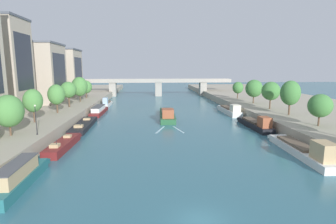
{
  "coord_description": "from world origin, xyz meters",
  "views": [
    {
      "loc": [
        -4.03,
        -19.29,
        12.21
      ],
      "look_at": [
        0.0,
        37.11,
        2.71
      ],
      "focal_mm": 28.33,
      "sensor_mm": 36.0,
      "label": 1
    }
  ],
  "objects_px": {
    "moored_boat_right_end": "(230,110)",
    "tree_right_far": "(320,106)",
    "moored_boat_left_gap_after": "(99,110)",
    "tree_left_distant": "(56,95)",
    "moored_boat_left_upstream": "(84,125)",
    "bridge_far": "(158,85)",
    "barge_midriver": "(167,114)",
    "tree_left_by_lamp": "(8,111)",
    "tree_left_third": "(33,101)",
    "tree_right_by_lamp": "(271,91)",
    "moored_boat_right_downstream": "(256,124)",
    "tree_left_past_mid": "(80,87)",
    "moored_boat_left_downstream": "(107,103)",
    "tree_left_midway": "(86,87)",
    "moored_boat_left_midway": "(63,144)",
    "lamppost_left_bank": "(36,118)",
    "tree_right_nearest": "(254,88)",
    "moored_boat_right_second": "(304,150)",
    "tree_right_end_of_row": "(290,93)",
    "tree_left_end_of_row": "(68,90)",
    "moored_boat_left_end": "(19,176)",
    "tree_right_midway": "(238,88)"
  },
  "relations": [
    {
      "from": "tree_left_past_mid",
      "to": "tree_right_midway",
      "type": "height_order",
      "value": "tree_left_past_mid"
    },
    {
      "from": "moored_boat_right_downstream",
      "to": "tree_left_past_mid",
      "type": "xyz_separation_m",
      "value": [
        -42.06,
        28.72,
        5.79
      ]
    },
    {
      "from": "tree_right_nearest",
      "to": "bridge_far",
      "type": "xyz_separation_m",
      "value": [
        -25.64,
        42.19,
        -1.66
      ]
    },
    {
      "from": "moored_boat_left_end",
      "to": "tree_left_by_lamp",
      "type": "bearing_deg",
      "value": 118.83
    },
    {
      "from": "tree_left_past_mid",
      "to": "tree_right_far",
      "type": "xyz_separation_m",
      "value": [
        49.9,
        -36.77,
        -0.97
      ]
    },
    {
      "from": "tree_left_distant",
      "to": "lamppost_left_bank",
      "type": "xyz_separation_m",
      "value": [
        3.58,
        -19.93,
        -1.59
      ]
    },
    {
      "from": "tree_left_third",
      "to": "tree_right_by_lamp",
      "type": "height_order",
      "value": "tree_right_by_lamp"
    },
    {
      "from": "moored_boat_left_downstream",
      "to": "tree_left_by_lamp",
      "type": "distance_m",
      "value": 45.97
    },
    {
      "from": "tree_right_nearest",
      "to": "tree_left_end_of_row",
      "type": "bearing_deg",
      "value": -175.42
    },
    {
      "from": "tree_left_past_mid",
      "to": "tree_left_midway",
      "type": "relative_size",
      "value": 1.26
    },
    {
      "from": "moored_boat_left_end",
      "to": "tree_right_end_of_row",
      "type": "relative_size",
      "value": 1.58
    },
    {
      "from": "moored_boat_left_downstream",
      "to": "bridge_far",
      "type": "bearing_deg",
      "value": 59.8
    },
    {
      "from": "moored_boat_right_end",
      "to": "tree_left_past_mid",
      "type": "height_order",
      "value": "tree_left_past_mid"
    },
    {
      "from": "moored_boat_left_downstream",
      "to": "tree_right_nearest",
      "type": "distance_m",
      "value": 45.16
    },
    {
      "from": "moored_boat_right_downstream",
      "to": "lamppost_left_bank",
      "type": "height_order",
      "value": "lamppost_left_bank"
    },
    {
      "from": "moored_boat_left_upstream",
      "to": "tree_right_by_lamp",
      "type": "height_order",
      "value": "tree_right_by_lamp"
    },
    {
      "from": "moored_boat_left_downstream",
      "to": "moored_boat_left_end",
      "type": "bearing_deg",
      "value": -89.97
    },
    {
      "from": "moored_boat_left_gap_after",
      "to": "moored_boat_right_second",
      "type": "distance_m",
      "value": 50.93
    },
    {
      "from": "tree_right_nearest",
      "to": "tree_left_past_mid",
      "type": "bearing_deg",
      "value": 172.22
    },
    {
      "from": "moored_boat_left_midway",
      "to": "bridge_far",
      "type": "xyz_separation_m",
      "value": [
        17.21,
        75.24,
        4.1
      ]
    },
    {
      "from": "moored_boat_left_midway",
      "to": "lamppost_left_bank",
      "type": "distance_m",
      "value": 5.6
    },
    {
      "from": "moored_boat_right_second",
      "to": "tree_left_midway",
      "type": "height_order",
      "value": "tree_left_midway"
    },
    {
      "from": "moored_boat_right_second",
      "to": "bridge_far",
      "type": "bearing_deg",
      "value": 102.0
    },
    {
      "from": "tree_right_end_of_row",
      "to": "moored_boat_left_gap_after",
      "type": "bearing_deg",
      "value": 158.44
    },
    {
      "from": "tree_left_end_of_row",
      "to": "tree_left_past_mid",
      "type": "relative_size",
      "value": 0.89
    },
    {
      "from": "moored_boat_left_upstream",
      "to": "bridge_far",
      "type": "height_order",
      "value": "bridge_far"
    },
    {
      "from": "bridge_far",
      "to": "tree_right_nearest",
      "type": "bearing_deg",
      "value": -58.71
    },
    {
      "from": "tree_left_distant",
      "to": "bridge_far",
      "type": "relative_size",
      "value": 0.1
    },
    {
      "from": "moored_boat_right_end",
      "to": "tree_right_far",
      "type": "distance_m",
      "value": 27.15
    },
    {
      "from": "moored_boat_left_gap_after",
      "to": "tree_left_past_mid",
      "type": "relative_size",
      "value": 1.91
    },
    {
      "from": "tree_left_end_of_row",
      "to": "tree_right_end_of_row",
      "type": "xyz_separation_m",
      "value": [
        50.37,
        -15.18,
        0.3
      ]
    },
    {
      "from": "moored_boat_right_downstream",
      "to": "tree_right_end_of_row",
      "type": "xyz_separation_m",
      "value": [
        8.28,
        2.67,
        6.0
      ]
    },
    {
      "from": "moored_boat_right_downstream",
      "to": "tree_left_by_lamp",
      "type": "height_order",
      "value": "tree_left_by_lamp"
    },
    {
      "from": "moored_boat_left_end",
      "to": "moored_boat_right_downstream",
      "type": "bearing_deg",
      "value": 34.78
    },
    {
      "from": "moored_boat_left_end",
      "to": "tree_right_midway",
      "type": "xyz_separation_m",
      "value": [
        42.34,
        57.51,
        4.63
      ]
    },
    {
      "from": "moored_boat_right_second",
      "to": "tree_left_by_lamp",
      "type": "height_order",
      "value": "tree_left_by_lamp"
    },
    {
      "from": "tree_right_far",
      "to": "tree_right_midway",
      "type": "distance_m",
      "value": 41.22
    },
    {
      "from": "moored_boat_left_downstream",
      "to": "tree_right_end_of_row",
      "type": "height_order",
      "value": "tree_right_end_of_row"
    },
    {
      "from": "tree_left_past_mid",
      "to": "bridge_far",
      "type": "relative_size",
      "value": 0.12
    },
    {
      "from": "tree_right_midway",
      "to": "tree_left_past_mid",
      "type": "bearing_deg",
      "value": -174.86
    },
    {
      "from": "barge_midriver",
      "to": "tree_right_nearest",
      "type": "bearing_deg",
      "value": 20.63
    },
    {
      "from": "moored_boat_right_second",
      "to": "tree_right_nearest",
      "type": "bearing_deg",
      "value": 78.03
    },
    {
      "from": "moored_boat_left_gap_after",
      "to": "barge_midriver",
      "type": "bearing_deg",
      "value": -22.76
    },
    {
      "from": "lamppost_left_bank",
      "to": "barge_midriver",
      "type": "bearing_deg",
      "value": 47.46
    },
    {
      "from": "moored_boat_left_upstream",
      "to": "tree_right_midway",
      "type": "xyz_separation_m",
      "value": [
        42.42,
        29.78,
        5.24
      ]
    },
    {
      "from": "moored_boat_left_gap_after",
      "to": "moored_boat_right_downstream",
      "type": "distance_m",
      "value": 40.23
    },
    {
      "from": "tree_left_third",
      "to": "tree_left_end_of_row",
      "type": "relative_size",
      "value": 0.95
    },
    {
      "from": "tree_left_end_of_row",
      "to": "tree_right_end_of_row",
      "type": "relative_size",
      "value": 0.88
    },
    {
      "from": "barge_midriver",
      "to": "tree_left_by_lamp",
      "type": "distance_m",
      "value": 34.72
    },
    {
      "from": "moored_boat_left_gap_after",
      "to": "tree_left_distant",
      "type": "relative_size",
      "value": 2.2
    }
  ]
}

